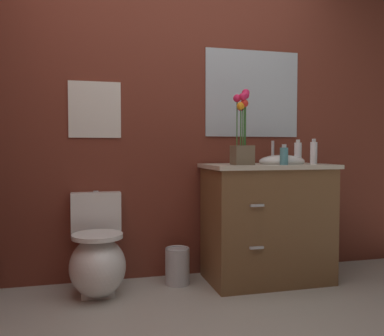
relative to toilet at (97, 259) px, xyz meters
The scene contains 10 objects.
wall_back 1.33m from the toilet, 20.09° to the left, with size 4.18×0.05×2.50m, color maroon.
toilet is the anchor object (origin of this frame).
vanity_cabinet 1.28m from the toilet, ahead, with size 0.94×0.56×1.07m.
flower_vase 1.32m from the toilet, ahead, with size 0.14×0.14×0.55m.
soap_bottle 1.50m from the toilet, ahead, with size 0.06×0.06×0.15m.
lotion_bottle 1.70m from the toilet, ahead, with size 0.06×0.06×0.19m.
hand_wash_bottle 1.75m from the toilet, ahead, with size 0.05×0.05×0.19m.
trash_bin 0.59m from the toilet, ahead, with size 0.18×0.18×0.27m.
wall_poster 1.08m from the toilet, 90.00° to the left, with size 0.38×0.01×0.42m, color silver.
wall_mirror 1.76m from the toilet, 12.04° to the left, with size 0.80×0.01×0.70m, color #B2BCC6.
Camera 1 is at (-0.69, -1.74, 1.00)m, focal length 38.58 mm.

